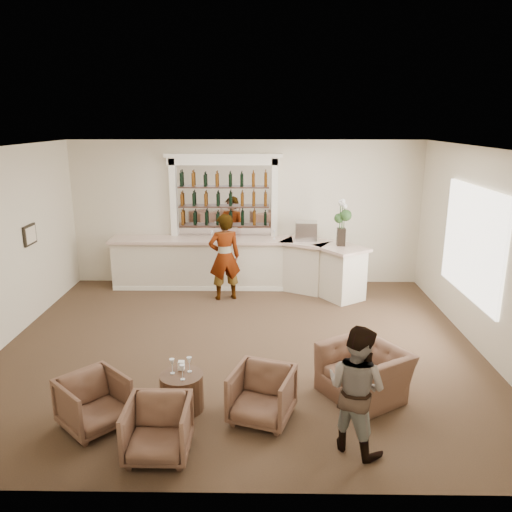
{
  "coord_description": "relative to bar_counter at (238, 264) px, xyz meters",
  "views": [
    {
      "loc": [
        0.39,
        -7.82,
        3.73
      ],
      "look_at": [
        0.27,
        0.9,
        1.34
      ],
      "focal_mm": 35.0,
      "sensor_mm": 36.0,
      "label": 1
    }
  ],
  "objects": [
    {
      "name": "flower_vase",
      "position": [
        2.21,
        -0.5,
        1.13
      ],
      "size": [
        0.26,
        0.26,
        1.0
      ],
      "color": "black",
      "rests_on": "bar_counter"
    },
    {
      "name": "espresso_machine",
      "position": [
        1.51,
        -0.02,
        0.77
      ],
      "size": [
        0.49,
        0.42,
        0.41
      ],
      "primitive_type": "cube",
      "rotation": [
        0.0,
        0.0,
        -0.06
      ],
      "color": "#B8B7BC",
      "rests_on": "bar_counter"
    },
    {
      "name": "wine_glass_tbl_a",
      "position": [
        -0.63,
        -4.91,
        0.03
      ],
      "size": [
        0.07,
        0.07,
        0.21
      ],
      "primitive_type": null,
      "color": "white",
      "rests_on": "cocktail_table"
    },
    {
      "name": "armchair_left",
      "position": [
        -1.54,
        -5.36,
        -0.23
      ],
      "size": [
        1.04,
        1.04,
        0.68
      ],
      "primitive_type": "imported",
      "rotation": [
        0.0,
        0.0,
        0.82
      ],
      "color": "brown",
      "rests_on": "ground"
    },
    {
      "name": "wine_glass_tbl_c",
      "position": [
        -0.47,
        -5.07,
        0.03
      ],
      "size": [
        0.07,
        0.07,
        0.21
      ],
      "primitive_type": null,
      "color": "white",
      "rests_on": "cocktail_table"
    },
    {
      "name": "armchair_center",
      "position": [
        -0.63,
        -5.9,
        -0.24
      ],
      "size": [
        0.72,
        0.74,
        0.67
      ],
      "primitive_type": "imported",
      "rotation": [
        0.0,
        0.0,
        -0.0
      ],
      "color": "brown",
      "rests_on": "ground"
    },
    {
      "name": "napkin_holder",
      "position": [
        -0.53,
        -4.8,
        -0.01
      ],
      "size": [
        0.08,
        0.08,
        0.12
      ],
      "primitive_type": "cube",
      "color": "white",
      "rests_on": "cocktail_table"
    },
    {
      "name": "wine_glass_bar_right",
      "position": [
        0.81,
        0.07,
        0.67
      ],
      "size": [
        0.07,
        0.07,
        0.21
      ],
      "primitive_type": null,
      "color": "white",
      "rests_on": "bar_counter"
    },
    {
      "name": "ground",
      "position": [
        0.16,
        -3.0,
        -0.57
      ],
      "size": [
        8.0,
        8.0,
        0.0
      ],
      "primitive_type": "plane",
      "color": "brown",
      "rests_on": "ground"
    },
    {
      "name": "wine_glass_bar_left",
      "position": [
        -0.58,
        -0.02,
        0.67
      ],
      "size": [
        0.07,
        0.07,
        0.21
      ],
      "primitive_type": null,
      "color": "white",
      "rests_on": "bar_counter"
    },
    {
      "name": "armchair_far",
      "position": [
        1.96,
        -4.56,
        -0.22
      ],
      "size": [
        1.38,
        1.42,
        0.7
      ],
      "primitive_type": "imported",
      "rotation": [
        0.0,
        0.0,
        -1.0
      ],
      "color": "brown",
      "rests_on": "ground"
    },
    {
      "name": "back_bar_alcove",
      "position": [
        -0.34,
        0.41,
        1.46
      ],
      "size": [
        2.64,
        0.25,
        3.0
      ],
      "color": "white",
      "rests_on": "ground"
    },
    {
      "name": "guest",
      "position": [
        1.62,
        -5.72,
        0.19
      ],
      "size": [
        0.94,
        0.93,
        1.53
      ],
      "primitive_type": "imported",
      "rotation": [
        0.0,
        0.0,
        2.43
      ],
      "color": "gray",
      "rests_on": "ground"
    },
    {
      "name": "armchair_right",
      "position": [
        0.55,
        -5.17,
        -0.23
      ],
      "size": [
        0.94,
        0.96,
        0.69
      ],
      "primitive_type": "imported",
      "rotation": [
        0.0,
        0.0,
        -0.32
      ],
      "color": "brown",
      "rests_on": "ground"
    },
    {
      "name": "wine_glass_tbl_b",
      "position": [
        -0.41,
        -4.86,
        0.03
      ],
      "size": [
        0.07,
        0.07,
        0.21
      ],
      "primitive_type": null,
      "color": "white",
      "rests_on": "cocktail_table"
    },
    {
      "name": "bar_counter",
      "position": [
        0.0,
        0.0,
        0.0
      ],
      "size": [
        5.72,
        1.8,
        1.14
      ],
      "color": "silver",
      "rests_on": "ground"
    },
    {
      "name": "sommelier",
      "position": [
        -0.26,
        -0.69,
        0.36
      ],
      "size": [
        0.77,
        0.61,
        1.86
      ],
      "primitive_type": "imported",
      "rotation": [
        0.0,
        0.0,
        3.41
      ],
      "color": "gray",
      "rests_on": "ground"
    },
    {
      "name": "room_shell",
      "position": [
        0.33,
        -2.29,
        1.77
      ],
      "size": [
        8.04,
        7.02,
        3.32
      ],
      "color": "beige",
      "rests_on": "ground"
    },
    {
      "name": "cocktail_table",
      "position": [
        -0.51,
        -4.94,
        -0.32
      ],
      "size": [
        0.57,
        0.57,
        0.5
      ],
      "primitive_type": "cylinder",
      "color": "#4C2D21",
      "rests_on": "ground"
    }
  ]
}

